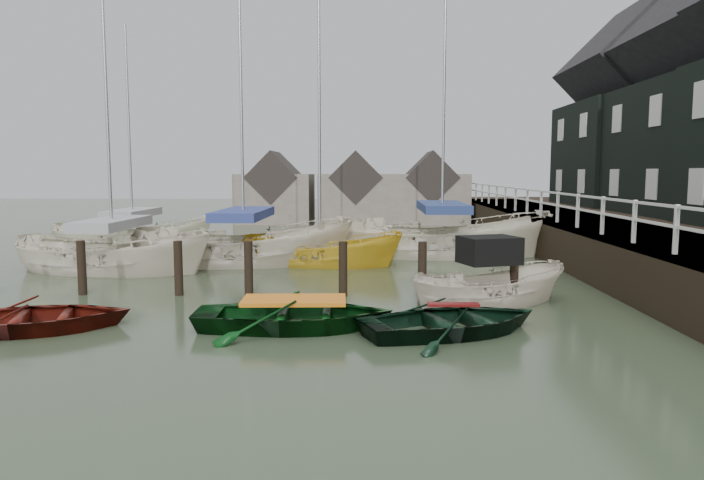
{
  "coord_description": "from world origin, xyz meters",
  "views": [
    {
      "loc": [
        1.9,
        -12.65,
        3.15
      ],
      "look_at": [
        1.42,
        3.35,
        1.4
      ],
      "focal_mm": 32.0,
      "sensor_mm": 36.0,
      "label": 1
    }
  ],
  "objects_px": {
    "sailboat_b": "(244,262)",
    "sailboat_d": "(442,254)",
    "rowboat_dkgreen": "(453,333)",
    "rowboat_green": "(294,328)",
    "sailboat_a": "(114,270)",
    "sailboat_e": "(133,248)",
    "sailboat_c": "(320,264)",
    "motorboat": "(489,300)",
    "rowboat_red": "(31,331)"
  },
  "relations": [
    {
      "from": "rowboat_red",
      "to": "rowboat_dkgreen",
      "type": "distance_m",
      "value": 8.37
    },
    {
      "from": "sailboat_b",
      "to": "sailboat_d",
      "type": "height_order",
      "value": "sailboat_d"
    },
    {
      "from": "rowboat_dkgreen",
      "to": "sailboat_d",
      "type": "height_order",
      "value": "sailboat_d"
    },
    {
      "from": "sailboat_c",
      "to": "sailboat_a",
      "type": "bearing_deg",
      "value": 116.47
    },
    {
      "from": "motorboat",
      "to": "sailboat_b",
      "type": "distance_m",
      "value": 9.62
    },
    {
      "from": "sailboat_c",
      "to": "rowboat_dkgreen",
      "type": "bearing_deg",
      "value": -147.9
    },
    {
      "from": "sailboat_e",
      "to": "sailboat_c",
      "type": "bearing_deg",
      "value": -120.93
    },
    {
      "from": "rowboat_red",
      "to": "sailboat_c",
      "type": "distance_m",
      "value": 10.37
    },
    {
      "from": "sailboat_b",
      "to": "sailboat_e",
      "type": "bearing_deg",
      "value": 47.24
    },
    {
      "from": "rowboat_green",
      "to": "sailboat_d",
      "type": "distance_m",
      "value": 11.89
    },
    {
      "from": "sailboat_a",
      "to": "sailboat_e",
      "type": "relative_size",
      "value": 1.11
    },
    {
      "from": "rowboat_red",
      "to": "sailboat_e",
      "type": "relative_size",
      "value": 0.37
    },
    {
      "from": "motorboat",
      "to": "sailboat_a",
      "type": "xyz_separation_m",
      "value": [
        -10.98,
        4.61,
        -0.05
      ]
    },
    {
      "from": "rowboat_dkgreen",
      "to": "sailboat_a",
      "type": "distance_m",
      "value": 12.21
    },
    {
      "from": "rowboat_green",
      "to": "sailboat_b",
      "type": "height_order",
      "value": "sailboat_b"
    },
    {
      "from": "rowboat_dkgreen",
      "to": "sailboat_e",
      "type": "relative_size",
      "value": 0.37
    },
    {
      "from": "rowboat_green",
      "to": "rowboat_dkgreen",
      "type": "xyz_separation_m",
      "value": [
        3.15,
        -0.3,
        0.0
      ]
    },
    {
      "from": "rowboat_dkgreen",
      "to": "motorboat",
      "type": "xyz_separation_m",
      "value": [
        1.22,
        2.72,
        0.11
      ]
    },
    {
      "from": "rowboat_red",
      "to": "rowboat_dkgreen",
      "type": "height_order",
      "value": "rowboat_red"
    },
    {
      "from": "rowboat_green",
      "to": "sailboat_d",
      "type": "height_order",
      "value": "sailboat_d"
    },
    {
      "from": "sailboat_a",
      "to": "sailboat_d",
      "type": "bearing_deg",
      "value": -60.38
    },
    {
      "from": "sailboat_c",
      "to": "sailboat_e",
      "type": "xyz_separation_m",
      "value": [
        -7.92,
        3.91,
        0.04
      ]
    },
    {
      "from": "rowboat_red",
      "to": "rowboat_dkgreen",
      "type": "bearing_deg",
      "value": -106.57
    },
    {
      "from": "rowboat_green",
      "to": "sailboat_d",
      "type": "bearing_deg",
      "value": -23.51
    },
    {
      "from": "rowboat_red",
      "to": "sailboat_b",
      "type": "relative_size",
      "value": 0.31
    },
    {
      "from": "sailboat_d",
      "to": "sailboat_e",
      "type": "relative_size",
      "value": 1.26
    },
    {
      "from": "rowboat_red",
      "to": "rowboat_green",
      "type": "bearing_deg",
      "value": -103.08
    },
    {
      "from": "motorboat",
      "to": "rowboat_dkgreen",
      "type": "bearing_deg",
      "value": 136.75
    },
    {
      "from": "rowboat_red",
      "to": "sailboat_b",
      "type": "bearing_deg",
      "value": -31.65
    },
    {
      "from": "motorboat",
      "to": "sailboat_c",
      "type": "relative_size",
      "value": 0.38
    },
    {
      "from": "rowboat_green",
      "to": "sailboat_c",
      "type": "xyz_separation_m",
      "value": [
        -0.19,
        8.71,
        0.02
      ]
    },
    {
      "from": "sailboat_b",
      "to": "sailboat_d",
      "type": "distance_m",
      "value": 7.38
    },
    {
      "from": "rowboat_green",
      "to": "sailboat_b",
      "type": "xyz_separation_m",
      "value": [
        -2.81,
        8.83,
        0.06
      ]
    },
    {
      "from": "sailboat_c",
      "to": "motorboat",
      "type": "bearing_deg",
      "value": -132.34
    },
    {
      "from": "motorboat",
      "to": "sailboat_d",
      "type": "relative_size",
      "value": 0.33
    },
    {
      "from": "rowboat_green",
      "to": "sailboat_a",
      "type": "bearing_deg",
      "value": 40.45
    },
    {
      "from": "rowboat_red",
      "to": "sailboat_e",
      "type": "distance_m",
      "value": 13.29
    },
    {
      "from": "sailboat_a",
      "to": "sailboat_c",
      "type": "relative_size",
      "value": 1.0
    },
    {
      "from": "sailboat_a",
      "to": "sailboat_e",
      "type": "bearing_deg",
      "value": 23.88
    },
    {
      "from": "rowboat_dkgreen",
      "to": "sailboat_d",
      "type": "distance_m",
      "value": 11.46
    },
    {
      "from": "rowboat_dkgreen",
      "to": "motorboat",
      "type": "distance_m",
      "value": 2.98
    },
    {
      "from": "sailboat_b",
      "to": "sailboat_c",
      "type": "xyz_separation_m",
      "value": [
        2.62,
        -0.11,
        -0.04
      ]
    },
    {
      "from": "rowboat_red",
      "to": "sailboat_b",
      "type": "height_order",
      "value": "sailboat_b"
    },
    {
      "from": "sailboat_a",
      "to": "sailboat_d",
      "type": "height_order",
      "value": "sailboat_d"
    },
    {
      "from": "motorboat",
      "to": "sailboat_e",
      "type": "distance_m",
      "value": 16.12
    },
    {
      "from": "rowboat_green",
      "to": "sailboat_d",
      "type": "xyz_separation_m",
      "value": [
        4.2,
        11.12,
        0.06
      ]
    },
    {
      "from": "rowboat_dkgreen",
      "to": "sailboat_a",
      "type": "height_order",
      "value": "sailboat_a"
    },
    {
      "from": "sailboat_a",
      "to": "sailboat_b",
      "type": "height_order",
      "value": "sailboat_b"
    },
    {
      "from": "rowboat_red",
      "to": "sailboat_a",
      "type": "relative_size",
      "value": 0.34
    },
    {
      "from": "sailboat_c",
      "to": "sailboat_d",
      "type": "xyz_separation_m",
      "value": [
        4.39,
        2.4,
        0.04
      ]
    }
  ]
}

